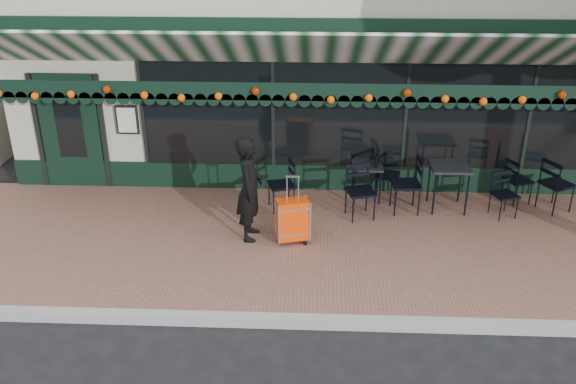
{
  "coord_description": "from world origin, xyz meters",
  "views": [
    {
      "loc": [
        -0.26,
        -6.66,
        5.0
      ],
      "look_at": [
        -0.62,
        1.6,
        1.18
      ],
      "focal_mm": 38.0,
      "sensor_mm": 36.0,
      "label": 1
    }
  ],
  "objects_px": {
    "chair_a_left": "(406,185)",
    "chair_a_front": "(505,195)",
    "woman": "(250,189)",
    "cafe_table_a": "(450,170)",
    "suitcase": "(293,220)",
    "chair_a_right": "(518,180)",
    "chair_b_right": "(387,176)",
    "chair_b_front": "(361,192)",
    "chair_a_extra": "(557,185)",
    "chair_b_left": "(281,185)",
    "cafe_table_b": "(367,168)"
  },
  "relations": [
    {
      "from": "woman",
      "to": "chair_a_left",
      "type": "xyz_separation_m",
      "value": [
        2.62,
        1.06,
        -0.36
      ]
    },
    {
      "from": "suitcase",
      "to": "chair_a_right",
      "type": "distance_m",
      "value": 4.35
    },
    {
      "from": "cafe_table_a",
      "to": "chair_a_left",
      "type": "relative_size",
      "value": 0.82
    },
    {
      "from": "woman",
      "to": "chair_a_front",
      "type": "relative_size",
      "value": 2.17
    },
    {
      "from": "chair_a_extra",
      "to": "chair_b_front",
      "type": "height_order",
      "value": "chair_a_extra"
    },
    {
      "from": "chair_a_left",
      "to": "chair_a_front",
      "type": "distance_m",
      "value": 1.7
    },
    {
      "from": "chair_a_front",
      "to": "chair_b_right",
      "type": "distance_m",
      "value": 2.05
    },
    {
      "from": "cafe_table_a",
      "to": "chair_b_left",
      "type": "distance_m",
      "value": 2.96
    },
    {
      "from": "chair_a_left",
      "to": "chair_a_front",
      "type": "xyz_separation_m",
      "value": [
        1.69,
        -0.13,
        -0.11
      ]
    },
    {
      "from": "chair_b_right",
      "to": "chair_b_front",
      "type": "xyz_separation_m",
      "value": [
        -0.54,
        -0.77,
        0.01
      ]
    },
    {
      "from": "suitcase",
      "to": "cafe_table_a",
      "type": "relative_size",
      "value": 1.38
    },
    {
      "from": "chair_a_left",
      "to": "chair_a_right",
      "type": "xyz_separation_m",
      "value": [
        2.09,
        0.47,
        -0.08
      ]
    },
    {
      "from": "chair_a_right",
      "to": "chair_b_front",
      "type": "bearing_deg",
      "value": 82.67
    },
    {
      "from": "chair_a_extra",
      "to": "chair_b_right",
      "type": "xyz_separation_m",
      "value": [
        -2.92,
        0.33,
        -0.03
      ]
    },
    {
      "from": "chair_a_right",
      "to": "chair_b_left",
      "type": "distance_m",
      "value": 4.29
    },
    {
      "from": "woman",
      "to": "chair_a_front",
      "type": "distance_m",
      "value": 4.43
    },
    {
      "from": "cafe_table_b",
      "to": "chair_a_extra",
      "type": "relative_size",
      "value": 0.69
    },
    {
      "from": "cafe_table_b",
      "to": "chair_a_front",
      "type": "xyz_separation_m",
      "value": [
        2.33,
        -0.6,
        -0.21
      ]
    },
    {
      "from": "cafe_table_a",
      "to": "chair_a_extra",
      "type": "distance_m",
      "value": 1.91
    },
    {
      "from": "chair_a_extra",
      "to": "cafe_table_a",
      "type": "bearing_deg",
      "value": 63.96
    },
    {
      "from": "suitcase",
      "to": "chair_a_left",
      "type": "relative_size",
      "value": 1.13
    },
    {
      "from": "chair_b_left",
      "to": "chair_b_front",
      "type": "xyz_separation_m",
      "value": [
        1.37,
        -0.28,
        0.02
      ]
    },
    {
      "from": "cafe_table_a",
      "to": "chair_a_front",
      "type": "height_order",
      "value": "cafe_table_a"
    },
    {
      "from": "chair_b_front",
      "to": "chair_b_right",
      "type": "bearing_deg",
      "value": 39.09
    },
    {
      "from": "chair_a_front",
      "to": "chair_a_extra",
      "type": "distance_m",
      "value": 1.02
    },
    {
      "from": "chair_a_right",
      "to": "chair_a_front",
      "type": "xyz_separation_m",
      "value": [
        -0.4,
        -0.59,
        -0.03
      ]
    },
    {
      "from": "cafe_table_a",
      "to": "woman",
      "type": "bearing_deg",
      "value": -160.33
    },
    {
      "from": "chair_b_left",
      "to": "chair_a_left",
      "type": "bearing_deg",
      "value": 72.79
    },
    {
      "from": "woman",
      "to": "cafe_table_b",
      "type": "xyz_separation_m",
      "value": [
        1.98,
        1.54,
        -0.26
      ]
    },
    {
      "from": "chair_a_extra",
      "to": "suitcase",
      "type": "bearing_deg",
      "value": 79.96
    },
    {
      "from": "cafe_table_a",
      "to": "chair_a_front",
      "type": "xyz_separation_m",
      "value": [
        0.93,
        -0.27,
        -0.35
      ]
    },
    {
      "from": "woman",
      "to": "cafe_table_b",
      "type": "bearing_deg",
      "value": -50.3
    },
    {
      "from": "suitcase",
      "to": "chair_b_front",
      "type": "distance_m",
      "value": 1.46
    },
    {
      "from": "chair_b_right",
      "to": "chair_b_front",
      "type": "bearing_deg",
      "value": 155.69
    },
    {
      "from": "woman",
      "to": "chair_a_extra",
      "type": "height_order",
      "value": "woman"
    },
    {
      "from": "chair_b_left",
      "to": "chair_a_extra",
      "type": "bearing_deg",
      "value": 74.84
    },
    {
      "from": "chair_a_front",
      "to": "chair_b_front",
      "type": "bearing_deg",
      "value": 164.53
    },
    {
      "from": "suitcase",
      "to": "chair_a_left",
      "type": "height_order",
      "value": "suitcase"
    },
    {
      "from": "woman",
      "to": "chair_a_extra",
      "type": "relative_size",
      "value": 1.77
    },
    {
      "from": "chair_a_front",
      "to": "chair_b_right",
      "type": "xyz_separation_m",
      "value": [
        -1.95,
        0.62,
        0.06
      ]
    },
    {
      "from": "suitcase",
      "to": "chair_b_front",
      "type": "xyz_separation_m",
      "value": [
        1.13,
        0.92,
        0.09
      ]
    },
    {
      "from": "woman",
      "to": "suitcase",
      "type": "relative_size",
      "value": 1.51
    },
    {
      "from": "cafe_table_b",
      "to": "chair_b_front",
      "type": "relative_size",
      "value": 0.71
    },
    {
      "from": "suitcase",
      "to": "chair_a_left",
      "type": "distance_m",
      "value": 2.28
    },
    {
      "from": "cafe_table_a",
      "to": "chair_a_right",
      "type": "bearing_deg",
      "value": 13.51
    },
    {
      "from": "cafe_table_a",
      "to": "chair_b_front",
      "type": "xyz_separation_m",
      "value": [
        -1.56,
        -0.42,
        -0.27
      ]
    },
    {
      "from": "suitcase",
      "to": "chair_b_front",
      "type": "relative_size",
      "value": 1.21
    },
    {
      "from": "chair_a_front",
      "to": "chair_b_left",
      "type": "xyz_separation_m",
      "value": [
        -3.87,
        0.13,
        0.05
      ]
    },
    {
      "from": "woman",
      "to": "cafe_table_a",
      "type": "relative_size",
      "value": 2.08
    },
    {
      "from": "woman",
      "to": "chair_b_right",
      "type": "bearing_deg",
      "value": -54.63
    }
  ]
}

